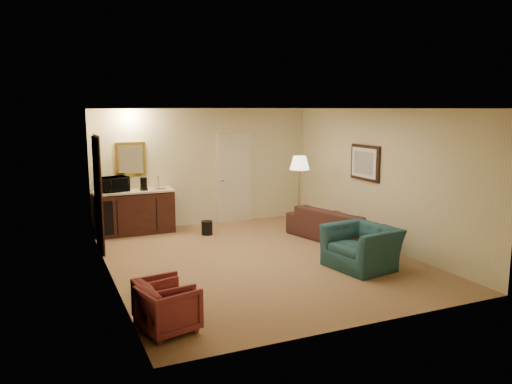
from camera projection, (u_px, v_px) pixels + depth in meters
ground at (259, 259)px, 8.74m from camera, size 6.00×6.00×0.00m
room_walls at (237, 158)px, 9.12m from camera, size 5.02×6.01×2.61m
wetbar_cabinet at (135, 212)px, 10.47m from camera, size 1.64×0.58×0.92m
sofa at (339, 220)px, 9.89m from camera, size 1.17×2.28×0.86m
teal_armchair at (362, 240)px, 8.18m from camera, size 0.86×1.17×0.93m
rose_chair_near at (164, 300)px, 6.03m from camera, size 0.65×0.68×0.62m
rose_chair_far at (168, 306)px, 5.83m from camera, size 0.70×0.73×0.62m
coffee_table at (361, 247)px, 8.72m from camera, size 0.78×0.57×0.42m
floor_lamp at (299, 193)px, 10.80m from camera, size 0.48×0.48×1.61m
waste_bin at (207, 228)px, 10.41m from camera, size 0.26×0.26×0.29m
microwave at (114, 183)px, 10.22m from camera, size 0.61×0.43×0.37m
coffee_maker at (144, 184)px, 10.38m from camera, size 0.18×0.18×0.27m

